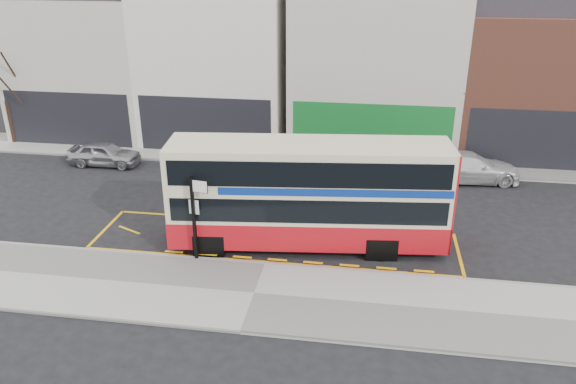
% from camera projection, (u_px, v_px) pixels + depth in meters
% --- Properties ---
extents(ground, '(120.00, 120.00, 0.00)m').
position_uv_depth(ground, '(267.00, 261.00, 20.50)').
color(ground, black).
rests_on(ground, ground).
extents(pavement, '(40.00, 4.00, 0.15)m').
position_uv_depth(pavement, '(254.00, 295.00, 18.39)').
color(pavement, '#A09E98').
rests_on(pavement, ground).
extents(kerb, '(40.00, 0.15, 0.15)m').
position_uv_depth(kerb, '(265.00, 265.00, 20.13)').
color(kerb, gray).
rests_on(kerb, ground).
extents(far_pavement, '(50.00, 3.00, 0.15)m').
position_uv_depth(far_pavement, '(304.00, 158.00, 30.45)').
color(far_pavement, '#A09E98').
rests_on(far_pavement, ground).
extents(road_markings, '(14.00, 3.40, 0.01)m').
position_uv_depth(road_markings, '(275.00, 240.00, 21.95)').
color(road_markings, '#FFAE0D').
rests_on(road_markings, ground).
extents(terrace_far_left, '(8.00, 8.01, 10.80)m').
position_uv_depth(terrace_far_left, '(93.00, 51.00, 34.05)').
color(terrace_far_left, '#BBB8A9').
rests_on(terrace_far_left, ground).
extents(terrace_left, '(8.00, 8.01, 11.80)m').
position_uv_depth(terrace_left, '(221.00, 45.00, 32.75)').
color(terrace_left, silver).
rests_on(terrace_left, ground).
extents(terrace_green_shop, '(9.00, 8.01, 11.30)m').
position_uv_depth(terrace_green_shop, '(376.00, 54.00, 31.60)').
color(terrace_green_shop, '#BBB8A9').
rests_on(terrace_green_shop, ground).
extents(terrace_right, '(9.00, 8.01, 10.30)m').
position_uv_depth(terrace_right, '(542.00, 67.00, 30.55)').
color(terrace_right, brown).
rests_on(terrace_right, ground).
extents(double_decker_bus, '(10.48, 3.47, 4.11)m').
position_uv_depth(double_decker_bus, '(309.00, 193.00, 20.80)').
color(double_decker_bus, beige).
rests_on(double_decker_bus, ground).
extents(bus_stop_post, '(0.78, 0.20, 3.18)m').
position_uv_depth(bus_stop_post, '(195.00, 211.00, 19.67)').
color(bus_stop_post, black).
rests_on(bus_stop_post, pavement).
extents(car_silver, '(3.73, 1.51, 1.27)m').
position_uv_depth(car_silver, '(104.00, 154.00, 29.41)').
color(car_silver, '#9C9CA0').
rests_on(car_silver, ground).
extents(car_grey, '(3.83, 1.47, 1.25)m').
position_uv_depth(car_grey, '(317.00, 163.00, 28.13)').
color(car_grey, '#46474F').
rests_on(car_grey, ground).
extents(car_white, '(5.11, 2.56, 1.42)m').
position_uv_depth(car_white, '(468.00, 167.00, 27.38)').
color(car_white, silver).
rests_on(car_white, ground).
extents(street_tree_right, '(2.34, 2.34, 5.06)m').
position_uv_depth(street_tree_right, '(465.00, 99.00, 28.77)').
color(street_tree_right, '#321F16').
rests_on(street_tree_right, ground).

